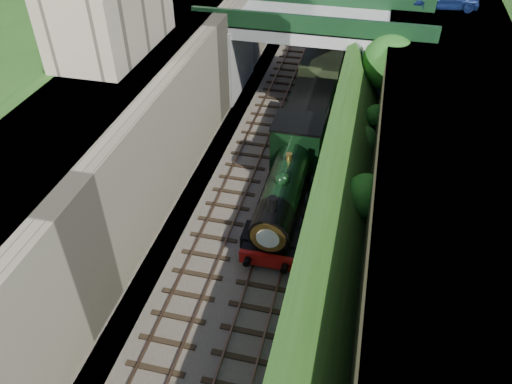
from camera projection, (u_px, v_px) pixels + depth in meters
The scene contains 14 objects.
ground at pixel (208, 370), 20.21m from camera, with size 160.00×160.00×0.00m, color #1E4714.
trackbed at pixel (295, 122), 35.34m from camera, with size 10.00×90.00×0.20m, color #473F38.
retaining_wall at pixel (218, 69), 34.23m from camera, with size 1.00×90.00×7.00m, color #756B56.
street_plateau_left at pixel (170, 64), 34.88m from camera, with size 6.00×90.00×7.00m, color #262628.
street_plateau_right at pixel (444, 98), 31.71m from camera, with size 8.00×90.00×6.25m, color #262628.
embankment_slope at pixel (372, 92), 33.05m from camera, with size 4.33×90.00×6.36m.
track_left at pixel (267, 117), 35.62m from camera, with size 2.50×90.00×0.20m.
track_right at pixel (312, 122), 35.03m from camera, with size 2.50×90.00×0.20m.
road_bridge at pixel (320, 47), 35.73m from camera, with size 16.00×6.40×7.25m.
building_near at pixel (110, 13), 26.98m from camera, with size 4.00×8.00×4.00m, color gray.
tree at pixel (391, 64), 32.19m from camera, with size 3.60×3.80×6.60m.
locomotive at pixel (287, 183), 26.83m from camera, with size 3.10×10.22×3.83m.
tender at pixel (308, 120), 32.59m from camera, with size 2.70×6.00×3.05m.
coach_front at pixel (332, 41), 41.90m from camera, with size 2.90×18.00×3.70m.
Camera 1 is at (4.56, -10.52, 18.25)m, focal length 35.00 mm.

